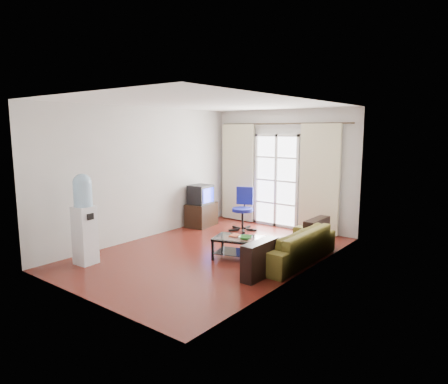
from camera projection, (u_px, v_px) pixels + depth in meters
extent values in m
plane|color=maroon|center=(211.00, 253.00, 7.35)|extent=(5.20, 5.20, 0.00)
plane|color=white|center=(211.00, 103.00, 6.93)|extent=(5.20, 5.20, 0.00)
cube|color=beige|center=(283.00, 169.00, 9.17)|extent=(3.60, 0.02, 2.70)
cube|color=beige|center=(82.00, 200.00, 5.12)|extent=(3.60, 0.02, 2.70)
cube|color=beige|center=(144.00, 174.00, 8.23)|extent=(0.02, 5.20, 2.70)
cube|color=beige|center=(302.00, 189.00, 6.05)|extent=(0.02, 5.20, 2.70)
cube|color=white|center=(276.00, 181.00, 9.27)|extent=(1.01, 0.02, 2.04)
cube|color=white|center=(276.00, 181.00, 9.26)|extent=(1.16, 0.06, 2.15)
cylinder|color=#4C3F2D|center=(282.00, 124.00, 8.93)|extent=(3.30, 0.04, 0.04)
cube|color=beige|center=(238.00, 173.00, 9.83)|extent=(0.90, 0.07, 2.35)
cube|color=beige|center=(319.00, 179.00, 8.52)|extent=(0.90, 0.07, 2.35)
cube|color=gray|center=(312.00, 218.00, 8.76)|extent=(0.64, 0.12, 0.64)
imported|color=brown|center=(291.00, 245.00, 6.87)|extent=(1.98, 0.78, 0.58)
cube|color=silver|center=(241.00, 238.00, 6.94)|extent=(1.06, 0.79, 0.01)
cube|color=black|center=(241.00, 253.00, 6.98)|extent=(0.99, 0.72, 0.01)
cube|color=black|center=(213.00, 250.00, 6.90)|extent=(0.05, 0.05, 0.38)
cube|color=black|center=(262.00, 255.00, 6.59)|extent=(0.05, 0.05, 0.38)
cube|color=black|center=(223.00, 243.00, 7.35)|extent=(0.05, 0.05, 0.38)
cube|color=black|center=(270.00, 248.00, 7.03)|extent=(0.05, 0.05, 0.38)
imported|color=#318951|center=(245.00, 238.00, 6.83)|extent=(0.40, 0.40, 0.06)
imported|color=#A31428|center=(231.00, 235.00, 7.10)|extent=(0.23, 0.26, 0.02)
cube|color=black|center=(239.00, 235.00, 7.11)|extent=(0.16, 0.06, 0.02)
cube|color=black|center=(201.00, 215.00, 9.39)|extent=(0.60, 0.80, 0.54)
cube|color=black|center=(200.00, 194.00, 9.26)|extent=(0.46, 0.50, 0.44)
cube|color=#0C19E5|center=(208.00, 195.00, 9.13)|extent=(0.04, 0.38, 0.33)
cube|color=black|center=(194.00, 194.00, 9.37)|extent=(0.15, 0.33, 0.29)
cylinder|color=black|center=(243.00, 220.00, 8.94)|extent=(0.05, 0.05, 0.49)
cylinder|color=navy|center=(243.00, 210.00, 8.90)|extent=(0.47, 0.47, 0.07)
cube|color=navy|center=(245.00, 196.00, 9.06)|extent=(0.37, 0.19, 0.40)
cube|color=silver|center=(85.00, 235.00, 6.69)|extent=(0.33, 0.33, 0.99)
cylinder|color=#95C2E7|center=(83.00, 195.00, 6.59)|extent=(0.30, 0.30, 0.40)
sphere|color=#95C2E7|center=(82.00, 183.00, 6.56)|extent=(0.30, 0.30, 0.30)
cube|color=black|center=(90.00, 217.00, 6.56)|extent=(0.05, 0.13, 0.10)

